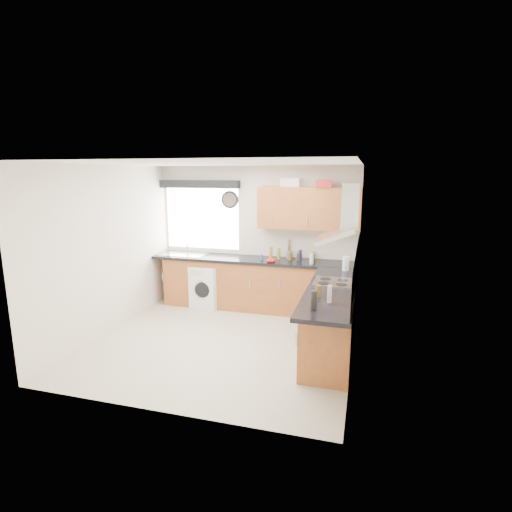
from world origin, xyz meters
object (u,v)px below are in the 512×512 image
(upper_cabinets, at_px, (309,208))
(extractor_hood, at_px, (344,220))
(oven, at_px, (332,316))
(washing_machine, at_px, (208,286))

(upper_cabinets, bearing_deg, extractor_hood, -63.87)
(oven, height_order, washing_machine, oven)
(oven, bearing_deg, upper_cabinets, 112.54)
(upper_cabinets, bearing_deg, oven, -67.46)
(extractor_hood, bearing_deg, washing_machine, 155.42)
(oven, distance_m, extractor_hood, 1.35)
(upper_cabinets, xyz_separation_m, washing_machine, (-1.75, -0.23, -1.42))
(washing_machine, bearing_deg, oven, -16.96)
(oven, relative_size, washing_machine, 1.13)
(extractor_hood, xyz_separation_m, upper_cabinets, (-0.65, 1.33, 0.03))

